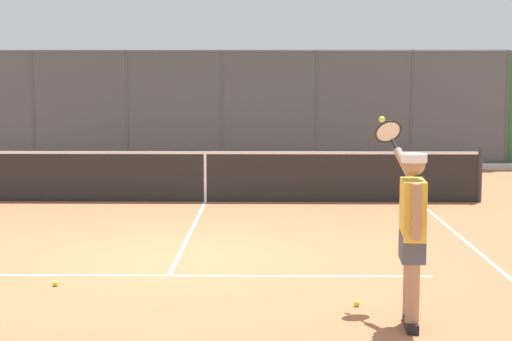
{
  "coord_description": "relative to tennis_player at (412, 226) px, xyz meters",
  "views": [
    {
      "loc": [
        -1.17,
        10.72,
        2.38
      ],
      "look_at": [
        -1.02,
        -0.99,
        1.05
      ],
      "focal_mm": 58.52,
      "sensor_mm": 36.0,
      "label": 1
    }
  ],
  "objects": [
    {
      "name": "tennis_ball_mid_court",
      "position": [
        3.77,
        -1.48,
        -0.95
      ],
      "size": [
        0.07,
        0.07,
        0.07
      ],
      "primitive_type": "sphere",
      "color": "#C1D138",
      "rests_on": "ground"
    },
    {
      "name": "tennis_net",
      "position": [
        2.54,
        -7.92,
        -0.48
      ],
      "size": [
        10.47,
        0.09,
        1.07
      ],
      "color": "#2D2D2D",
      "rests_on": "ground"
    },
    {
      "name": "court_line_markings",
      "position": [
        2.54,
        -1.76,
        -0.98
      ],
      "size": [
        8.15,
        10.78,
        0.01
      ],
      "color": "white",
      "rests_on": "ground"
    },
    {
      "name": "tennis_ball_by_sideline",
      "position": [
        0.43,
        -0.69,
        -0.95
      ],
      "size": [
        0.07,
        0.07,
        0.07
      ],
      "primitive_type": "sphere",
      "color": "#CCDB33",
      "rests_on": "ground"
    },
    {
      "name": "fence_backdrop",
      "position": [
        2.54,
        -14.35,
        0.52
      ],
      "size": [
        17.64,
        1.37,
        3.04
      ],
      "color": "#474C51",
      "rests_on": "ground"
    },
    {
      "name": "ground_plane",
      "position": [
        2.54,
        -2.96,
        -0.98
      ],
      "size": [
        60.0,
        60.0,
        0.0
      ],
      "primitive_type": "plane",
      "color": "#B76B42"
    },
    {
      "name": "tennis_player",
      "position": [
        0.0,
        0.0,
        0.0
      ],
      "size": [
        0.41,
        1.41,
        1.96
      ],
      "rotation": [
        0.0,
        0.0,
        -1.64
      ],
      "color": "black",
      "rests_on": "ground"
    }
  ]
}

